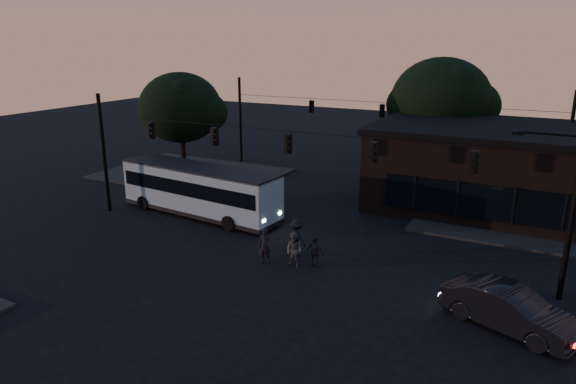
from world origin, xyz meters
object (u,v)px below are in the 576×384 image
at_px(pedestrian_c, 315,252).
at_px(bus, 199,188).
at_px(car, 509,309).
at_px(pedestrian_d, 297,238).
at_px(building, 496,168).
at_px(pedestrian_a, 265,246).
at_px(pedestrian_b, 294,250).

bearing_deg(pedestrian_c, bus, -10.01).
relative_size(car, pedestrian_d, 2.62).
height_order(building, pedestrian_a, building).
relative_size(pedestrian_a, pedestrian_b, 1.01).
xyz_separation_m(car, pedestrian_a, (-11.24, 1.05, 0.06)).
relative_size(bus, car, 2.24).
bearing_deg(bus, pedestrian_d, -13.88).
distance_m(pedestrian_b, pedestrian_d, 1.45).
relative_size(pedestrian_b, pedestrian_d, 0.92).
distance_m(building, car, 15.79).
bearing_deg(pedestrian_b, car, 4.96).
relative_size(pedestrian_a, pedestrian_d, 0.93).
bearing_deg(bus, pedestrian_c, -15.53).
height_order(pedestrian_a, pedestrian_c, pedestrian_a).
xyz_separation_m(pedestrian_a, pedestrian_c, (2.39, 0.72, -0.12)).
distance_m(bus, pedestrian_a, 8.56).
distance_m(pedestrian_a, pedestrian_d, 1.83).
bearing_deg(pedestrian_c, pedestrian_d, -18.96).
height_order(building, bus, building).
relative_size(car, pedestrian_b, 2.86).
height_order(car, pedestrian_c, car).
xyz_separation_m(building, car, (2.24, -15.51, -1.88)).
distance_m(pedestrian_a, pedestrian_c, 2.50).
bearing_deg(pedestrian_d, car, -170.25).
xyz_separation_m(pedestrian_a, pedestrian_d, (1.00, 1.53, 0.07)).
height_order(bus, pedestrian_c, bus).
bearing_deg(pedestrian_a, bus, 133.80).
distance_m(car, pedestrian_c, 9.02).
relative_size(bus, pedestrian_a, 6.34).
height_order(building, car, building).
xyz_separation_m(bus, pedestrian_a, (7.23, -4.50, -0.86)).
relative_size(pedestrian_a, pedestrian_c, 1.16).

